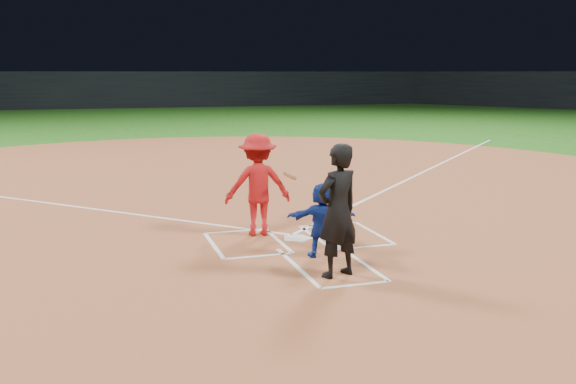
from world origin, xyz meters
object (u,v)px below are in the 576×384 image
object	(u,v)px
catcher	(322,220)
batter_at_plate	(258,185)
umpire	(338,211)
home_plate	(297,238)

from	to	relation	value
catcher	batter_at_plate	size ratio (longest dim) A/B	0.65
catcher	batter_at_plate	xyz separation A→B (m)	(-0.66, 1.77, 0.34)
umpire	batter_at_plate	bearing A→B (deg)	-100.13
home_plate	batter_at_plate	xyz separation A→B (m)	(-0.61, 0.54, 0.97)
home_plate	catcher	world-z (taller)	catcher
batter_at_plate	home_plate	bearing A→B (deg)	-41.52
home_plate	batter_at_plate	bearing A→B (deg)	-41.52
home_plate	umpire	bearing A→B (deg)	87.50
home_plate	catcher	distance (m)	1.38
catcher	umpire	bearing A→B (deg)	95.73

